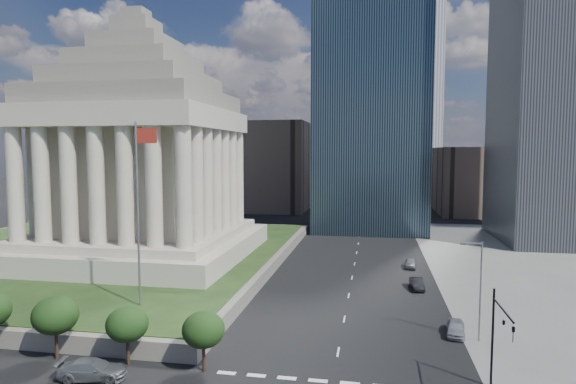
% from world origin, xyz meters
% --- Properties ---
extents(ground, '(500.00, 500.00, 0.00)m').
position_xyz_m(ground, '(0.00, 100.00, 0.00)').
color(ground, black).
rests_on(ground, ground).
extents(plaza_terrace, '(66.00, 70.00, 1.80)m').
position_xyz_m(plaza_terrace, '(-45.00, 50.00, 0.90)').
color(plaza_terrace, slate).
rests_on(plaza_terrace, ground).
extents(plaza_lawn, '(64.00, 68.00, 0.10)m').
position_xyz_m(plaza_lawn, '(-45.00, 50.00, 1.85)').
color(plaza_lawn, '#1E3214').
rests_on(plaza_lawn, plaza_terrace).
extents(war_memorial, '(34.00, 34.00, 39.00)m').
position_xyz_m(war_memorial, '(-34.00, 48.00, 21.40)').
color(war_memorial, '#A99E8D').
rests_on(war_memorial, plaza_lawn).
extents(flagpole, '(2.52, 0.24, 20.00)m').
position_xyz_m(flagpole, '(-21.83, 24.00, 13.11)').
color(flagpole, slate).
rests_on(flagpole, plaza_lawn).
extents(midrise_glass, '(26.00, 26.00, 60.00)m').
position_xyz_m(midrise_glass, '(2.00, 95.00, 30.00)').
color(midrise_glass, black).
rests_on(midrise_glass, ground).
extents(building_filler_ne, '(20.00, 30.00, 20.00)m').
position_xyz_m(building_filler_ne, '(32.00, 130.00, 10.00)').
color(building_filler_ne, brown).
rests_on(building_filler_ne, ground).
extents(building_filler_nw, '(24.00, 30.00, 28.00)m').
position_xyz_m(building_filler_nw, '(-30.00, 130.00, 14.00)').
color(building_filler_nw, brown).
rests_on(building_filler_nw, ground).
extents(traffic_signal_ne, '(0.30, 5.74, 8.00)m').
position_xyz_m(traffic_signal_ne, '(12.50, 13.70, 5.25)').
color(traffic_signal_ne, black).
rests_on(traffic_signal_ne, ground).
extents(street_lamp_north, '(2.13, 0.22, 10.00)m').
position_xyz_m(street_lamp_north, '(13.33, 25.00, 5.66)').
color(street_lamp_north, slate).
rests_on(street_lamp_north, ground).
extents(suv_grey, '(5.92, 3.18, 1.63)m').
position_xyz_m(suv_grey, '(-19.54, 11.00, 0.81)').
color(suv_grey, '#5A5E62').
rests_on(suv_grey, ground).
extents(parked_sedan_near, '(2.42, 4.66, 1.52)m').
position_xyz_m(parked_sedan_near, '(11.50, 26.35, 0.76)').
color(parked_sedan_near, '#979A9F').
rests_on(parked_sedan_near, ground).
extents(parked_sedan_mid, '(4.55, 1.90, 1.46)m').
position_xyz_m(parked_sedan_mid, '(9.00, 42.64, 0.73)').
color(parked_sedan_mid, black).
rests_on(parked_sedan_mid, ground).
extents(parked_sedan_far, '(2.19, 4.52, 1.49)m').
position_xyz_m(parked_sedan_far, '(9.00, 54.99, 0.74)').
color(parked_sedan_far, slate).
rests_on(parked_sedan_far, ground).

